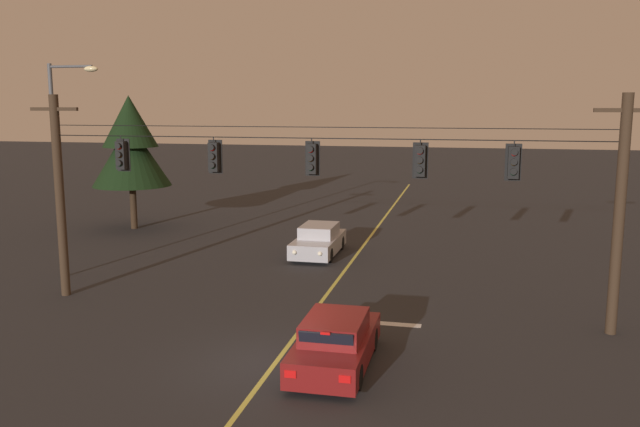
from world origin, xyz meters
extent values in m
plane|color=#28282B|center=(0.00, 0.00, 0.00)|extent=(180.00, 180.00, 0.00)
cube|color=#D1C64C|center=(0.00, 10.54, 0.00)|extent=(0.14, 60.00, 0.01)
cube|color=silver|center=(1.90, 3.94, 0.00)|extent=(3.40, 0.36, 0.01)
cylinder|color=#38281C|center=(-9.23, 4.54, 3.58)|extent=(0.32, 0.32, 7.17)
cube|color=#38281C|center=(-9.23, 4.54, 6.67)|extent=(1.80, 0.12, 0.12)
cylinder|color=slate|center=(-9.23, 4.54, 6.32)|extent=(0.12, 0.12, 0.18)
cylinder|color=#38281C|center=(9.23, 4.54, 3.58)|extent=(0.32, 0.32, 7.17)
cube|color=#38281C|center=(9.23, 4.54, 6.67)|extent=(1.80, 0.12, 0.12)
cylinder|color=slate|center=(9.23, 4.54, 6.32)|extent=(0.12, 0.12, 0.18)
cylinder|color=black|center=(0.00, 4.54, 5.77)|extent=(18.45, 0.03, 0.03)
cylinder|color=black|center=(0.00, 4.54, 6.12)|extent=(18.45, 0.02, 0.02)
cylinder|color=black|center=(-6.74, 4.54, 5.68)|extent=(0.04, 0.04, 0.18)
cube|color=black|center=(-6.74, 4.54, 5.11)|extent=(0.32, 0.26, 0.96)
cube|color=black|center=(-6.74, 4.68, 5.11)|extent=(0.48, 0.03, 1.12)
sphere|color=red|center=(-6.74, 4.38, 5.40)|extent=(0.17, 0.17, 0.17)
cylinder|color=black|center=(-6.74, 4.34, 5.44)|extent=(0.20, 0.10, 0.20)
sphere|color=#3D280A|center=(-6.74, 4.38, 5.11)|extent=(0.17, 0.17, 0.17)
cylinder|color=black|center=(-6.74, 4.34, 5.15)|extent=(0.20, 0.10, 0.20)
sphere|color=black|center=(-6.74, 4.38, 4.82)|extent=(0.17, 0.17, 0.17)
cylinder|color=black|center=(-6.74, 4.34, 4.86)|extent=(0.20, 0.10, 0.20)
cylinder|color=black|center=(-3.38, 4.54, 5.68)|extent=(0.04, 0.04, 0.18)
cube|color=black|center=(-3.38, 4.54, 5.11)|extent=(0.32, 0.26, 0.96)
cube|color=black|center=(-3.38, 4.68, 5.11)|extent=(0.48, 0.03, 1.12)
sphere|color=red|center=(-3.38, 4.38, 5.40)|extent=(0.17, 0.17, 0.17)
cylinder|color=black|center=(-3.38, 4.34, 5.44)|extent=(0.20, 0.10, 0.20)
sphere|color=#3D280A|center=(-3.38, 4.38, 5.11)|extent=(0.17, 0.17, 0.17)
cylinder|color=black|center=(-3.38, 4.34, 5.15)|extent=(0.20, 0.10, 0.20)
sphere|color=black|center=(-3.38, 4.38, 4.82)|extent=(0.17, 0.17, 0.17)
cylinder|color=black|center=(-3.38, 4.34, 4.86)|extent=(0.20, 0.10, 0.20)
cylinder|color=black|center=(-0.05, 4.54, 5.68)|extent=(0.04, 0.04, 0.18)
cube|color=black|center=(-0.05, 4.54, 5.11)|extent=(0.32, 0.26, 0.96)
cube|color=black|center=(-0.05, 4.68, 5.11)|extent=(0.48, 0.03, 1.12)
sphere|color=red|center=(-0.05, 4.38, 5.40)|extent=(0.17, 0.17, 0.17)
cylinder|color=black|center=(-0.05, 4.34, 5.44)|extent=(0.20, 0.10, 0.20)
sphere|color=#3D280A|center=(-0.05, 4.38, 5.11)|extent=(0.17, 0.17, 0.17)
cylinder|color=black|center=(-0.05, 4.34, 5.15)|extent=(0.20, 0.10, 0.20)
sphere|color=black|center=(-0.05, 4.38, 4.82)|extent=(0.17, 0.17, 0.17)
cylinder|color=black|center=(-0.05, 4.34, 4.86)|extent=(0.20, 0.10, 0.20)
cylinder|color=black|center=(3.39, 4.54, 5.68)|extent=(0.04, 0.04, 0.18)
cube|color=black|center=(3.39, 4.54, 5.11)|extent=(0.32, 0.26, 0.96)
cube|color=black|center=(3.39, 4.68, 5.11)|extent=(0.48, 0.03, 1.12)
sphere|color=red|center=(3.39, 4.38, 5.40)|extent=(0.17, 0.17, 0.17)
cylinder|color=black|center=(3.39, 4.34, 5.44)|extent=(0.20, 0.10, 0.20)
sphere|color=#3D280A|center=(3.39, 4.38, 5.11)|extent=(0.17, 0.17, 0.17)
cylinder|color=black|center=(3.39, 4.34, 5.15)|extent=(0.20, 0.10, 0.20)
sphere|color=black|center=(3.39, 4.38, 4.82)|extent=(0.17, 0.17, 0.17)
cylinder|color=black|center=(3.39, 4.34, 4.86)|extent=(0.20, 0.10, 0.20)
cylinder|color=black|center=(6.17, 4.54, 5.68)|extent=(0.04, 0.04, 0.18)
cube|color=black|center=(6.17, 4.54, 5.11)|extent=(0.32, 0.26, 0.96)
cube|color=black|center=(6.17, 4.68, 5.11)|extent=(0.48, 0.03, 1.12)
sphere|color=red|center=(6.17, 4.38, 5.40)|extent=(0.17, 0.17, 0.17)
cylinder|color=black|center=(6.17, 4.34, 5.44)|extent=(0.20, 0.10, 0.20)
sphere|color=#3D280A|center=(6.17, 4.38, 5.11)|extent=(0.17, 0.17, 0.17)
cylinder|color=black|center=(6.17, 4.34, 5.15)|extent=(0.20, 0.10, 0.20)
sphere|color=black|center=(6.17, 4.38, 4.82)|extent=(0.17, 0.17, 0.17)
cylinder|color=black|center=(6.17, 4.34, 4.86)|extent=(0.20, 0.10, 0.20)
cube|color=maroon|center=(1.61, 0.27, 0.51)|extent=(1.80, 4.30, 0.68)
cube|color=maroon|center=(1.61, 0.15, 1.12)|extent=(1.51, 2.15, 0.54)
cube|color=black|center=(1.61, 1.09, 1.12)|extent=(1.40, 0.21, 0.48)
cube|color=black|center=(1.61, -0.91, 1.12)|extent=(1.37, 0.18, 0.46)
cylinder|color=black|center=(0.82, 1.60, 0.32)|extent=(0.22, 0.64, 0.64)
cylinder|color=black|center=(2.40, 1.60, 0.32)|extent=(0.22, 0.64, 0.64)
cylinder|color=black|center=(0.82, -1.06, 0.32)|extent=(0.22, 0.64, 0.64)
cylinder|color=black|center=(2.40, -1.06, 0.32)|extent=(0.22, 0.64, 0.64)
cube|color=red|center=(0.96, -1.90, 0.61)|extent=(0.28, 0.03, 0.18)
cube|color=red|center=(2.26, -1.90, 0.61)|extent=(0.28, 0.03, 0.18)
cube|color=red|center=(1.61, -1.02, 1.35)|extent=(0.24, 0.04, 0.06)
cube|color=#A5A5AD|center=(-1.71, 12.80, 0.51)|extent=(1.80, 4.30, 0.68)
cube|color=#A5A5AD|center=(-1.71, 12.92, 1.12)|extent=(1.51, 2.15, 0.54)
cube|color=black|center=(-1.71, 11.98, 1.12)|extent=(1.40, 0.21, 0.48)
cube|color=black|center=(-1.71, 13.98, 1.12)|extent=(1.37, 0.18, 0.46)
cylinder|color=black|center=(-0.92, 11.47, 0.32)|extent=(0.22, 0.64, 0.64)
cylinder|color=black|center=(-2.50, 11.47, 0.32)|extent=(0.22, 0.64, 0.64)
cylinder|color=black|center=(-0.92, 14.13, 0.32)|extent=(0.22, 0.64, 0.64)
cylinder|color=black|center=(-2.50, 14.13, 0.32)|extent=(0.22, 0.64, 0.64)
sphere|color=white|center=(-1.15, 10.63, 0.57)|extent=(0.20, 0.20, 0.20)
sphere|color=white|center=(-2.27, 10.63, 0.57)|extent=(0.20, 0.20, 0.20)
cylinder|color=#4C4F54|center=(-10.81, 6.73, 4.18)|extent=(0.16, 0.16, 8.36)
cylinder|color=#4C4F54|center=(-9.91, 6.73, 8.24)|extent=(1.80, 0.10, 0.10)
ellipsoid|color=beige|center=(-9.06, 6.73, 8.14)|extent=(0.56, 0.30, 0.22)
cylinder|color=#332316|center=(-13.13, 16.86, 1.36)|extent=(0.36, 0.36, 2.72)
cone|color=black|center=(-13.13, 16.86, 4.10)|extent=(4.27, 4.27, 3.41)
cone|color=black|center=(-13.13, 16.86, 5.92)|extent=(2.99, 2.99, 2.77)
camera|label=1|loc=(4.84, -15.94, 6.86)|focal=36.96mm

